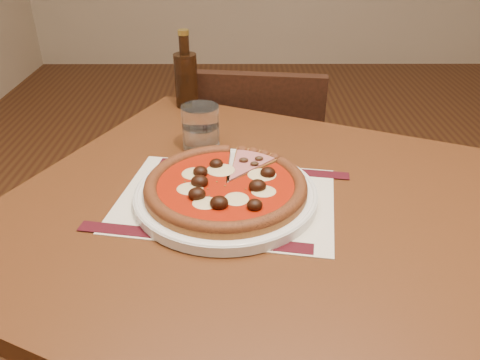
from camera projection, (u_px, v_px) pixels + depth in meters
name	position (u px, v px, depth m)	size (l,w,h in m)	color
table	(240.00, 245.00, 0.88)	(1.06, 1.06, 0.75)	#602E16
chair_far	(255.00, 172.00, 1.49)	(0.43, 0.43, 0.82)	black
placemat	(226.00, 199.00, 0.83)	(0.38, 0.27, 0.00)	white
plate	(226.00, 195.00, 0.83)	(0.32, 0.32, 0.02)	white
pizza	(226.00, 185.00, 0.82)	(0.29, 0.29, 0.04)	#975524
ham_slice	(256.00, 165.00, 0.89)	(0.10, 0.14, 0.02)	#975524
water_glass	(201.00, 128.00, 0.99)	(0.08, 0.08, 0.10)	white
bottle	(186.00, 77.00, 1.19)	(0.06, 0.06, 0.19)	#321B0C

